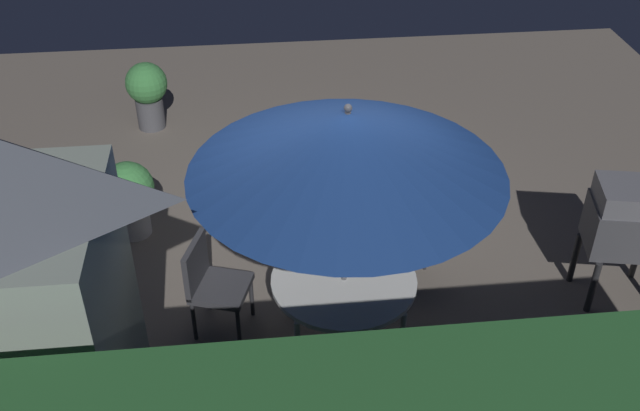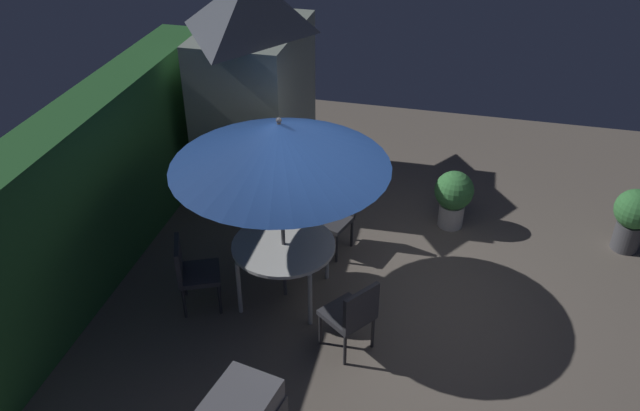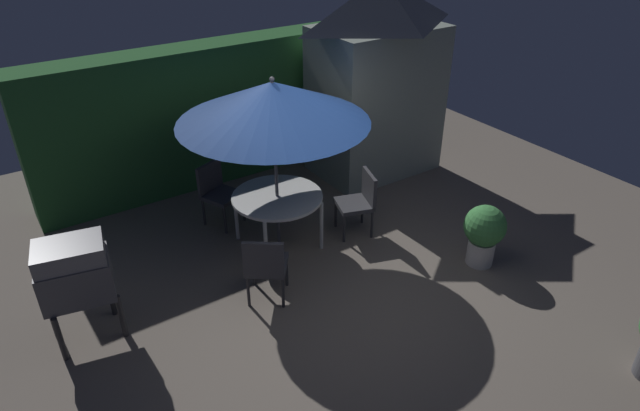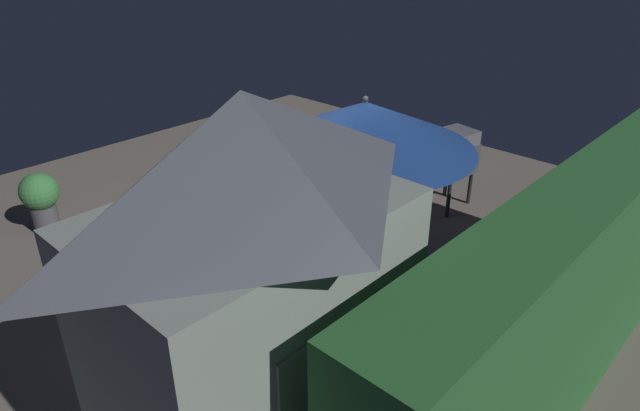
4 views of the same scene
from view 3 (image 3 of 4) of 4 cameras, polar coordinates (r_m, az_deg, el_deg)
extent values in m
plane|color=#6B6056|center=(6.85, 1.72, -8.09)|extent=(11.00, 11.00, 0.00)
cube|color=#28602D|center=(9.02, -11.25, 9.32)|extent=(5.58, 0.63, 2.19)
cube|color=gray|center=(9.14, 5.75, 10.71)|extent=(1.95, 1.30, 2.39)
pyramid|color=#4C515B|center=(8.74, 6.30, 20.28)|extent=(2.06, 1.38, 0.70)
cube|color=slate|center=(9.71, 3.22, 10.38)|extent=(0.82, 0.03, 1.86)
cylinder|color=white|center=(7.19, -4.46, 0.89)|extent=(1.19, 1.19, 0.04)
cylinder|color=beige|center=(6.91, -5.61, -4.19)|extent=(0.05, 0.05, 0.71)
cylinder|color=beige|center=(7.26, 0.15, -2.13)|extent=(0.05, 0.05, 0.71)
cylinder|color=beige|center=(7.54, -8.66, -1.16)|extent=(0.05, 0.05, 0.71)
cylinder|color=beige|center=(7.87, -3.23, 0.61)|extent=(0.05, 0.05, 0.71)
cylinder|color=#4C4C51|center=(7.00, -4.59, 3.78)|extent=(0.04, 0.04, 2.27)
cone|color=navy|center=(6.65, -4.91, 10.62)|extent=(2.36, 2.36, 0.50)
sphere|color=#4C4C51|center=(6.56, -5.01, 12.91)|extent=(0.06, 0.06, 0.06)
cube|color=#47474C|center=(6.20, -23.93, -6.96)|extent=(0.79, 0.63, 0.45)
cube|color=slate|center=(6.02, -24.57, -4.49)|extent=(0.75, 0.60, 0.20)
cylinder|color=#262628|center=(6.32, -25.30, -12.41)|extent=(0.06, 0.06, 0.55)
cylinder|color=#262628|center=(6.35, -19.85, -10.72)|extent=(0.06, 0.06, 0.55)
cylinder|color=#262628|center=(6.65, -26.02, -10.22)|extent=(0.06, 0.06, 0.55)
cylinder|color=#262628|center=(6.68, -20.86, -8.64)|extent=(0.06, 0.06, 0.55)
cube|color=#38383D|center=(6.43, -5.51, -6.13)|extent=(0.64, 0.64, 0.06)
cube|color=#38383D|center=(6.13, -5.88, -5.62)|extent=(0.40, 0.31, 0.45)
cylinder|color=#2C2C30|center=(6.45, -7.44, -8.72)|extent=(0.04, 0.04, 0.45)
cylinder|color=#2C2C30|center=(6.39, -3.86, -8.89)|extent=(0.04, 0.04, 0.45)
cylinder|color=#2C2C30|center=(6.75, -6.88, -6.58)|extent=(0.04, 0.04, 0.45)
cylinder|color=#2C2C30|center=(6.70, -3.48, -6.72)|extent=(0.04, 0.04, 0.45)
cube|color=#38383D|center=(7.57, 3.54, 0.12)|extent=(0.58, 0.58, 0.06)
cube|color=#38383D|center=(7.52, 5.11, 1.82)|extent=(0.19, 0.45, 0.45)
cylinder|color=#2C2C30|center=(7.59, 5.40, -1.88)|extent=(0.04, 0.04, 0.45)
cylinder|color=#2C2C30|center=(7.90, 4.40, -0.38)|extent=(0.04, 0.04, 0.45)
cylinder|color=#2C2C30|center=(7.47, 2.53, -2.33)|extent=(0.04, 0.04, 0.45)
cylinder|color=#2C2C30|center=(7.79, 1.63, -0.79)|extent=(0.04, 0.04, 0.45)
cube|color=#38383D|center=(7.89, -10.08, 1.01)|extent=(0.61, 0.61, 0.06)
cube|color=#38383D|center=(7.91, -11.36, 2.83)|extent=(0.44, 0.23, 0.45)
cylinder|color=#2C2C30|center=(8.24, -10.06, 0.60)|extent=(0.04, 0.04, 0.45)
cylinder|color=#2C2C30|center=(8.00, -11.95, -0.61)|extent=(0.04, 0.04, 0.45)
cylinder|color=#2C2C30|center=(8.01, -7.92, -0.17)|extent=(0.04, 0.04, 0.45)
cylinder|color=#2C2C30|center=(7.76, -9.80, -1.44)|extent=(0.04, 0.04, 0.45)
cylinder|color=silver|center=(7.39, 16.27, -4.61)|extent=(0.34, 0.34, 0.34)
sphere|color=#3D8442|center=(7.18, 16.72, -2.03)|extent=(0.53, 0.53, 0.53)
camera|label=1|loc=(10.69, -16.09, 31.99)|focal=41.85mm
camera|label=2|loc=(4.66, -78.24, 19.44)|focal=36.49mm
camera|label=4|loc=(11.54, 6.52, 28.40)|focal=31.22mm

